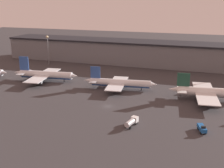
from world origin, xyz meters
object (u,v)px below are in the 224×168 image
service_vehicle_0 (131,122)px  airplane_2 (119,83)px  airplane_1 (45,75)px  service_vehicle_3 (202,128)px  airplane_3 (207,92)px

service_vehicle_0 → airplane_2: bearing=36.1°
airplane_1 → airplane_2: size_ratio=1.00×
service_vehicle_0 → service_vehicle_3: 25.63m
airplane_1 → service_vehicle_0: bearing=-41.8°
airplane_1 → service_vehicle_3: bearing=-31.7°
airplane_3 → service_vehicle_0: (-26.54, -39.59, -2.07)m
airplane_1 → airplane_2: bearing=-9.1°
airplane_1 → airplane_3: 90.58m
airplane_3 → service_vehicle_3: (-1.17, -35.99, -2.42)m
airplane_2 → service_vehicle_0: (17.89, -42.45, -1.65)m
airplane_2 → airplane_1: bearing=170.9°
airplane_2 → service_vehicle_3: size_ratio=6.32×
airplane_3 → service_vehicle_3: bearing=-99.3°
airplane_2 → service_vehicle_3: (43.26, -38.84, -2.00)m
service_vehicle_3 → airplane_3: bearing=160.6°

